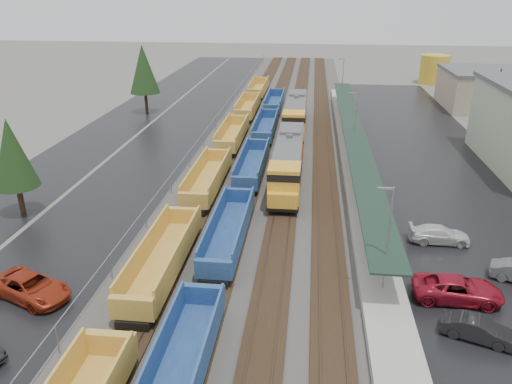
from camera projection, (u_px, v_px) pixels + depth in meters
ballast_strip at (281, 133)px, 71.62m from camera, size 20.00×160.00×0.08m
trackbed at (281, 132)px, 71.58m from camera, size 14.60×160.00×0.22m
west_parking_lot at (179, 130)px, 73.17m from camera, size 10.00×160.00×0.02m
west_road at (113, 128)px, 74.20m from camera, size 9.00×160.00×0.02m
east_commuter_lot at (431, 160)px, 60.50m from camera, size 16.00×100.00×0.02m
station_platform at (353, 151)px, 61.21m from camera, size 3.00×80.00×8.00m
chainlink_fence at (213, 123)px, 70.56m from camera, size 0.08×160.04×2.02m
distant_hills at (413, 37)px, 205.41m from camera, size 301.00×140.00×25.20m
tree_west_near at (12, 153)px, 44.12m from camera, size 3.96×3.96×9.00m
tree_west_far at (143, 69)px, 80.46m from camera, size 4.84×4.84×11.00m
tree_east at (497, 95)px, 64.45m from camera, size 4.40×4.40×10.00m
locomotive_lead at (288, 162)px, 52.60m from camera, size 2.98×19.63×4.44m
locomotive_trail at (296, 115)px, 71.88m from camera, size 2.98×19.63×4.44m
well_string_yellow at (208, 179)px, 51.05m from camera, size 2.82×111.70×2.50m
well_string_blue at (243, 193)px, 47.74m from camera, size 2.67×94.57×2.36m
storage_tank at (434, 69)px, 106.74m from camera, size 6.00×6.00×6.00m
parked_car_west_c at (31, 287)px, 33.48m from camera, size 4.75×6.48×1.64m
parked_car_east_a at (478, 329)px, 29.56m from camera, size 2.83×4.42×1.38m
parked_car_east_b at (458, 289)px, 33.25m from camera, size 2.95×5.97×1.63m
parked_car_east_c at (439, 235)px, 40.79m from camera, size 1.98×4.86×1.41m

